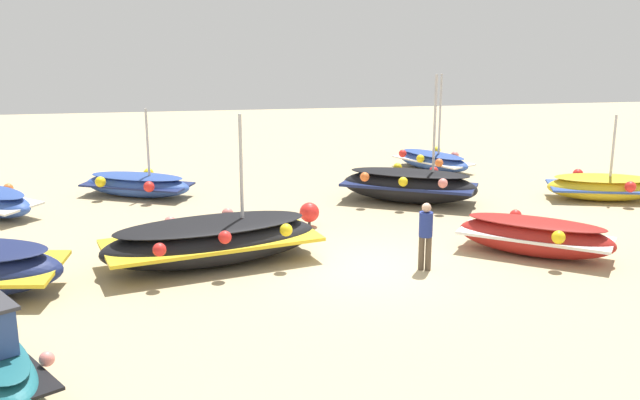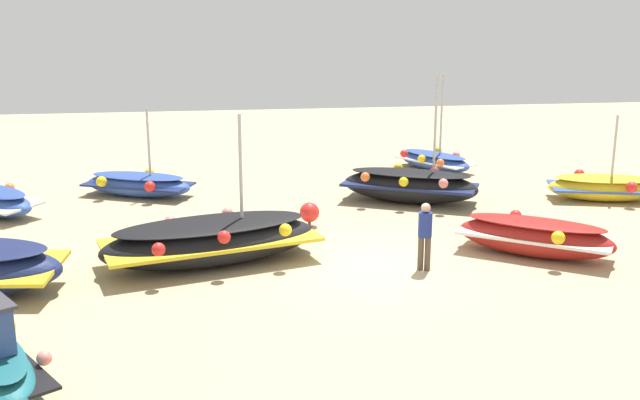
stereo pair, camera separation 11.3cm
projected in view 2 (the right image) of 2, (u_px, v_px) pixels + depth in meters
The scene contains 9 objects.
ground_plane at pixel (365, 266), 17.39m from camera, with size 58.90×58.90×0.00m, color tan.
fishing_boat_1 at pixel (410, 185), 23.11m from camera, with size 4.63×3.56×4.07m.
fishing_boat_3 at pixel (211, 240), 17.44m from camera, with size 5.58×3.25×3.56m.
fishing_boat_4 at pixel (434, 160), 27.93m from camera, with size 2.71×3.43×3.66m.
fishing_boat_5 at pixel (138, 184), 23.93m from camera, with size 3.88×2.72×2.91m.
fishing_boat_8 at pixel (604, 187), 23.38m from camera, with size 3.70×2.27×2.77m.
fishing_boat_9 at pixel (535, 236), 18.01m from camera, with size 3.84×3.30×0.94m.
person_walking at pixel (425, 232), 16.87m from camera, with size 0.32×0.32×1.61m.
mooring_buoy_0 at pixel (309, 212), 20.51m from camera, with size 0.56×0.56×0.69m.
Camera 2 is at (3.60, 16.10, 5.81)m, focal length 41.18 mm.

